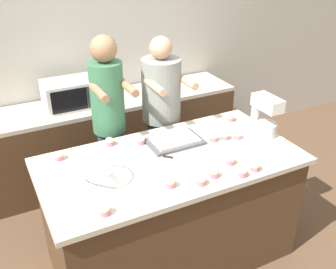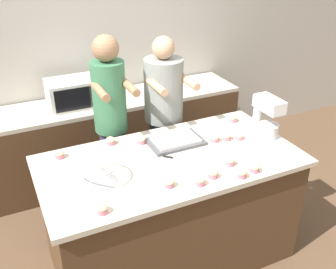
% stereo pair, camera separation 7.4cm
% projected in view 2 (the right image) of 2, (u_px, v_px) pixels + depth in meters
% --- Properties ---
extents(ground_plane, '(16.00, 16.00, 0.00)m').
position_uv_depth(ground_plane, '(170.00, 254.00, 3.37)').
color(ground_plane, brown).
extents(back_wall, '(10.00, 0.06, 2.70)m').
position_uv_depth(back_wall, '(98.00, 48.00, 4.17)').
color(back_wall, '#B2ADA3').
rests_on(back_wall, ground_plane).
extents(island_counter, '(1.95, 1.00, 0.96)m').
position_uv_depth(island_counter, '(171.00, 209.00, 3.15)').
color(island_counter, '#4C331E').
rests_on(island_counter, ground_plane).
extents(back_counter, '(2.80, 0.60, 0.89)m').
position_uv_depth(back_counter, '(114.00, 137.00, 4.31)').
color(back_counter, '#4C331E').
rests_on(back_counter, ground_plane).
extents(person_left, '(0.30, 0.48, 1.75)m').
position_uv_depth(person_left, '(112.00, 127.00, 3.39)').
color(person_left, '#33384C').
rests_on(person_left, ground_plane).
extents(person_right, '(0.36, 0.51, 1.69)m').
position_uv_depth(person_right, '(164.00, 123.00, 3.62)').
color(person_right, '#33384C').
rests_on(person_right, ground_plane).
extents(stand_mixer, '(0.20, 0.30, 0.36)m').
position_uv_depth(stand_mixer, '(266.00, 121.00, 3.13)').
color(stand_mixer, white).
rests_on(stand_mixer, island_counter).
extents(mixing_bowl, '(0.30, 0.30, 0.14)m').
position_uv_depth(mixing_bowl, '(96.00, 172.00, 2.63)').
color(mixing_bowl, '#BCBCC1').
rests_on(mixing_bowl, island_counter).
extents(baking_tray, '(0.43, 0.28, 0.04)m').
position_uv_depth(baking_tray, '(175.00, 141.00, 3.13)').
color(baking_tray, '#4C4C51').
rests_on(baking_tray, island_counter).
extents(microwave_oven, '(0.50, 0.35, 0.28)m').
position_uv_depth(microwave_oven, '(73.00, 93.00, 3.89)').
color(microwave_oven, silver).
rests_on(microwave_oven, back_counter).
extents(knife, '(0.17, 0.16, 0.01)m').
position_uv_depth(knife, '(175.00, 158.00, 2.92)').
color(knife, '#BCBCC1').
rests_on(knife, island_counter).
extents(cupcake_0, '(0.07, 0.07, 0.06)m').
position_uv_depth(cupcake_0, '(213.00, 174.00, 2.69)').
color(cupcake_0, '#D17084').
rests_on(cupcake_0, island_counter).
extents(cupcake_1, '(0.07, 0.07, 0.06)m').
position_uv_depth(cupcake_1, '(227.00, 136.00, 3.17)').
color(cupcake_1, '#D17084').
rests_on(cupcake_1, island_counter).
extents(cupcake_2, '(0.07, 0.07, 0.06)m').
position_uv_depth(cupcake_2, '(233.00, 118.00, 3.47)').
color(cupcake_2, '#D17084').
rests_on(cupcake_2, island_counter).
extents(cupcake_3, '(0.07, 0.07, 0.06)m').
position_uv_depth(cupcake_3, '(200.00, 181.00, 2.61)').
color(cupcake_3, '#D17084').
rests_on(cupcake_3, island_counter).
extents(cupcake_4, '(0.07, 0.07, 0.06)m').
position_uv_depth(cupcake_4, '(102.00, 209.00, 2.36)').
color(cupcake_4, '#D17084').
rests_on(cupcake_4, island_counter).
extents(cupcake_5, '(0.07, 0.07, 0.06)m').
position_uv_depth(cupcake_5, '(110.00, 141.00, 3.10)').
color(cupcake_5, '#D17084').
rests_on(cupcake_5, island_counter).
extents(cupcake_6, '(0.07, 0.07, 0.06)m').
position_uv_depth(cupcake_6, '(242.00, 173.00, 2.69)').
color(cupcake_6, '#D17084').
rests_on(cupcake_6, island_counter).
extents(cupcake_7, '(0.07, 0.07, 0.06)m').
position_uv_depth(cupcake_7, '(255.00, 168.00, 2.75)').
color(cupcake_7, '#D17084').
rests_on(cupcake_7, island_counter).
extents(cupcake_8, '(0.07, 0.07, 0.06)m').
position_uv_depth(cupcake_8, '(239.00, 136.00, 3.18)').
color(cupcake_8, '#D17084').
rests_on(cupcake_8, island_counter).
extents(cupcake_9, '(0.07, 0.07, 0.06)m').
position_uv_depth(cupcake_9, '(169.00, 183.00, 2.60)').
color(cupcake_9, '#D17084').
rests_on(cupcake_9, island_counter).
extents(cupcake_10, '(0.07, 0.07, 0.06)m').
position_uv_depth(cupcake_10, '(59.00, 154.00, 2.92)').
color(cupcake_10, '#D17084').
rests_on(cupcake_10, island_counter).
extents(cupcake_11, '(0.07, 0.07, 0.06)m').
position_uv_depth(cupcake_11, '(141.00, 140.00, 3.12)').
color(cupcake_11, '#D17084').
rests_on(cupcake_11, island_counter).
extents(cupcake_12, '(0.07, 0.07, 0.06)m').
position_uv_depth(cupcake_12, '(215.00, 138.00, 3.15)').
color(cupcake_12, '#D17084').
rests_on(cupcake_12, island_counter).
extents(cupcake_13, '(0.07, 0.07, 0.06)m').
position_uv_depth(cupcake_13, '(230.00, 161.00, 2.83)').
color(cupcake_13, '#D17084').
rests_on(cupcake_13, island_counter).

